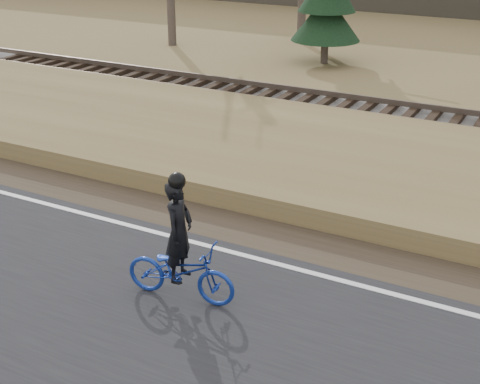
% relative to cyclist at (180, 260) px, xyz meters
% --- Properties ---
extents(ground, '(120.00, 120.00, 0.00)m').
position_rel_cyclist_xyz_m(ground, '(3.33, 1.43, -0.72)').
color(ground, olive).
rests_on(ground, ground).
extents(edge_line, '(120.00, 0.12, 0.01)m').
position_rel_cyclist_xyz_m(edge_line, '(3.33, 1.63, -0.65)').
color(edge_line, silver).
rests_on(edge_line, road).
extents(shoulder, '(120.00, 1.60, 0.04)m').
position_rel_cyclist_xyz_m(shoulder, '(3.33, 2.63, -0.70)').
color(shoulder, '#473A2B').
rests_on(shoulder, ground).
extents(embankment, '(120.00, 5.00, 0.44)m').
position_rel_cyclist_xyz_m(embankment, '(3.33, 5.63, -0.50)').
color(embankment, olive).
rests_on(embankment, ground).
extents(cyclist, '(1.84, 0.84, 2.09)m').
position_rel_cyclist_xyz_m(cyclist, '(0.00, 0.00, 0.00)').
color(cyclist, navy).
rests_on(cyclist, road).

